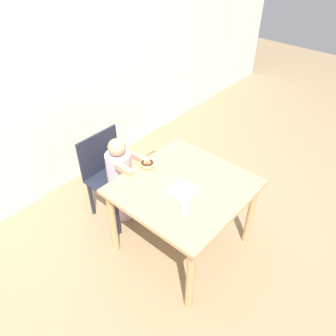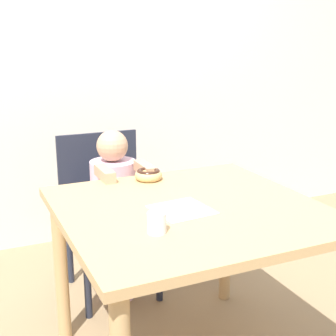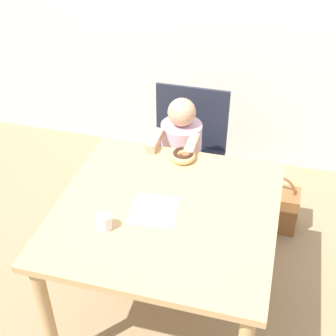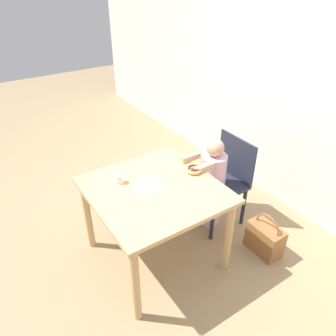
{
  "view_description": "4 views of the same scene",
  "coord_description": "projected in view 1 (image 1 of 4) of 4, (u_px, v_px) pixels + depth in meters",
  "views": [
    {
      "loc": [
        -1.55,
        -1.18,
        2.47
      ],
      "look_at": [
        -0.03,
        0.14,
        0.85
      ],
      "focal_mm": 35.0,
      "sensor_mm": 36.0,
      "label": 1
    },
    {
      "loc": [
        -0.78,
        -1.51,
        1.36
      ],
      "look_at": [
        -0.03,
        0.14,
        0.85
      ],
      "focal_mm": 50.0,
      "sensor_mm": 36.0,
      "label": 2
    },
    {
      "loc": [
        0.42,
        -1.51,
        2.11
      ],
      "look_at": [
        -0.03,
        0.14,
        0.85
      ],
      "focal_mm": 50.0,
      "sensor_mm": 36.0,
      "label": 3
    },
    {
      "loc": [
        1.76,
        -1.03,
        2.2
      ],
      "look_at": [
        -0.03,
        0.14,
        0.85
      ],
      "focal_mm": 35.0,
      "sensor_mm": 36.0,
      "label": 4
    }
  ],
  "objects": [
    {
      "name": "chair",
      "position": [
        112.0,
        175.0,
        3.14
      ],
      "size": [
        0.45,
        0.46,
        0.86
      ],
      "color": "#232838",
      "rests_on": "ground_plane"
    },
    {
      "name": "dining_table",
      "position": [
        184.0,
        195.0,
        2.67
      ],
      "size": [
        0.98,
        0.96,
        0.73
      ],
      "color": "tan",
      "rests_on": "ground_plane"
    },
    {
      "name": "handbag",
      "position": [
        151.0,
        171.0,
        3.68
      ],
      "size": [
        0.32,
        0.17,
        0.4
      ],
      "color": "brown",
      "rests_on": "ground_plane"
    },
    {
      "name": "cup",
      "position": [
        185.0,
        208.0,
        2.36
      ],
      "size": [
        0.06,
        0.06,
        0.07
      ],
      "color": "white",
      "rests_on": "dining_table"
    },
    {
      "name": "napkin",
      "position": [
        182.0,
        190.0,
        2.56
      ],
      "size": [
        0.22,
        0.22,
        0.0
      ],
      "color": "white",
      "rests_on": "dining_table"
    },
    {
      "name": "ground_plane",
      "position": [
        182.0,
        244.0,
        3.06
      ],
      "size": [
        12.0,
        12.0,
        0.0
      ],
      "primitive_type": "plane",
      "color": "#997F5B"
    },
    {
      "name": "donut",
      "position": [
        147.0,
        164.0,
        2.78
      ],
      "size": [
        0.13,
        0.13,
        0.05
      ],
      "color": "#DBB270",
      "rests_on": "dining_table"
    },
    {
      "name": "wall_back",
      "position": [
        57.0,
        72.0,
        3.08
      ],
      "size": [
        8.0,
        0.05,
        2.5
      ],
      "color": "silver",
      "rests_on": "ground_plane"
    },
    {
      "name": "child_figure",
      "position": [
        121.0,
        181.0,
        3.06
      ],
      "size": [
        0.25,
        0.4,
        0.92
      ],
      "color": "silver",
      "rests_on": "ground_plane"
    }
  ]
}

